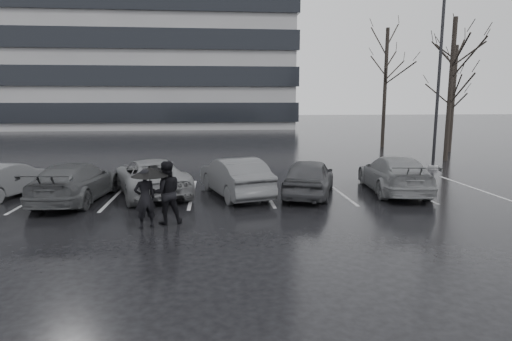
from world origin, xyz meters
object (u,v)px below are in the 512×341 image
object	(u,v)px
car_west_c	(75,182)
pedestrian_right	(166,193)
pedestrian_left	(145,199)
tree_north	(385,89)
car_main	(309,177)
car_west_b	(151,177)
tree_ne	(453,99)
lamp_post	(438,90)
car_east	(394,174)
tree_east	(450,90)
car_west_d	(7,180)
car_west_a	(235,177)

from	to	relation	value
car_west_c	pedestrian_right	xyz separation A→B (m)	(3.47, -3.08, 0.23)
pedestrian_left	tree_north	xyz separation A→B (m)	(14.27, 18.72, 3.42)
car_main	tree_north	xyz separation A→B (m)	(8.88, 15.20, 3.56)
pedestrian_left	car_west_b	bearing A→B (deg)	-111.57
pedestrian_left	car_west_c	bearing A→B (deg)	-77.33
tree_ne	lamp_post	bearing A→B (deg)	-124.75
car_east	pedestrian_right	world-z (taller)	pedestrian_right
car_west_b	car_east	size ratio (longest dim) A/B	1.01
car_main	car_west_b	size ratio (longest dim) A/B	0.84
tree_ne	tree_north	distance (m)	4.67
tree_east	tree_north	bearing A→B (deg)	98.13
car_west_b	tree_east	size ratio (longest dim) A/B	0.60
car_west_c	tree_north	size ratio (longest dim) A/B	0.55
car_west_c	tree_east	xyz separation A→B (m)	(18.19, 8.27, 3.32)
car_east	pedestrian_right	distance (m)	8.90
car_west_b	tree_ne	bearing A→B (deg)	-166.01
tree_east	car_east	bearing A→B (deg)	-129.40
car_west_c	pedestrian_left	world-z (taller)	pedestrian_left
car_east	tree_east	distance (m)	10.78
car_main	lamp_post	bearing A→B (deg)	-126.03
car_main	pedestrian_left	size ratio (longest dim) A/B	2.45
pedestrian_left	lamp_post	world-z (taller)	lamp_post
car_west_c	pedestrian_left	size ratio (longest dim) A/B	2.82
car_west_d	pedestrian_left	world-z (taller)	pedestrian_left
car_east	pedestrian_left	world-z (taller)	pedestrian_left
pedestrian_left	car_east	bearing A→B (deg)	175.78
car_west_b	tree_north	world-z (taller)	tree_north
car_west_d	car_west_b	bearing A→B (deg)	-163.61
car_west_b	car_west_c	xyz separation A→B (m)	(-2.47, -0.82, 0.01)
car_west_b	pedestrian_left	bearing A→B (deg)	77.92
pedestrian_right	car_east	bearing A→B (deg)	-171.25
car_west_d	car_west_c	bearing A→B (deg)	178.41
car_east	pedestrian_left	distance (m)	9.54
car_east	pedestrian_right	bearing A→B (deg)	29.14
car_west_d	pedestrian_right	bearing A→B (deg)	164.64
lamp_post	tree_north	world-z (taller)	lamp_post
car_west_d	car_east	world-z (taller)	car_east
car_east	car_west_c	bearing A→B (deg)	8.20
car_main	tree_east	size ratio (longest dim) A/B	0.51
pedestrian_right	tree_ne	world-z (taller)	tree_ne
car_west_d	pedestrian_left	distance (m)	7.15
tree_east	tree_ne	size ratio (longest dim) A/B	1.14
car_main	tree_ne	size ratio (longest dim) A/B	0.58
car_west_b	car_west_c	world-z (taller)	car_west_c
car_west_c	pedestrian_right	size ratio (longest dim) A/B	2.58
car_west_b	car_east	bearing A→B (deg)	158.84
tree_east	car_west_b	bearing A→B (deg)	-154.66
car_west_b	car_main	bearing A→B (deg)	154.47
car_west_b	tree_east	distance (m)	17.71
car_west_a	tree_ne	size ratio (longest dim) A/B	0.61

